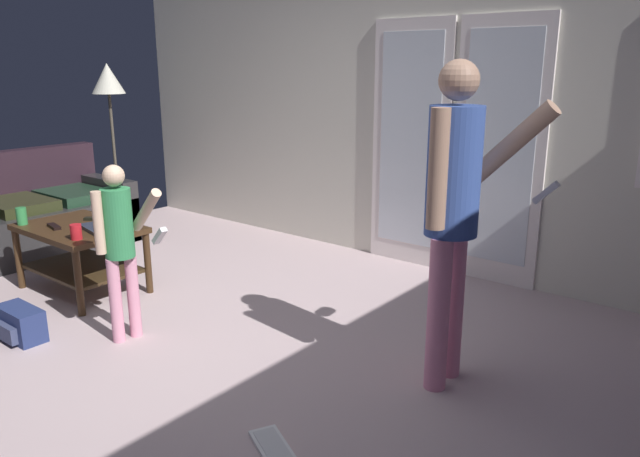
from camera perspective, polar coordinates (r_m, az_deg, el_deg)
name	(u,v)px	position (r m, az deg, el deg)	size (l,w,h in m)	color
ground_plane	(193,352)	(3.73, -11.91, -11.34)	(6.34, 4.63, 0.02)	#C3A9AC
wall_back_with_doors	(412,108)	(5.05, 8.66, 11.12)	(6.34, 0.09, 2.64)	silver
leather_couch	(15,222)	(5.95, -26.80, 0.57)	(0.87, 1.91, 0.88)	#2D2B2C
coffee_table	(81,244)	(4.78, -21.62, -1.35)	(0.91, 0.62, 0.50)	#3E2816
person_adult	(454,199)	(3.05, 12.55, 2.72)	(0.58, 0.47, 1.66)	pink
person_child	(120,238)	(3.75, -18.32, -0.84)	(0.43, 0.29, 1.08)	pink
floor_lamp	(108,87)	(6.63, -19.30, 12.46)	(0.33, 0.33, 1.64)	#313332
backpack	(20,324)	(4.18, -26.44, -8.05)	(0.35, 0.20, 0.20)	navy
loose_keyboard	(279,456)	(2.78, -3.93, -20.60)	(0.45, 0.31, 0.02)	white
laptop_closed	(105,227)	(4.58, -19.62, 0.09)	(0.35, 0.25, 0.03)	#2B3141
cup_near_edge	(76,232)	(4.38, -21.99, -0.30)	(0.07, 0.07, 0.10)	red
cup_by_laptop	(22,216)	(4.94, -26.30, 1.06)	(0.07, 0.07, 0.13)	#328B47
tv_remote_black	(54,226)	(4.75, -23.77, 0.18)	(0.17, 0.05, 0.02)	black
dvd_remote_slim	(96,219)	(4.87, -20.37, 0.86)	(0.17, 0.05, 0.02)	black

